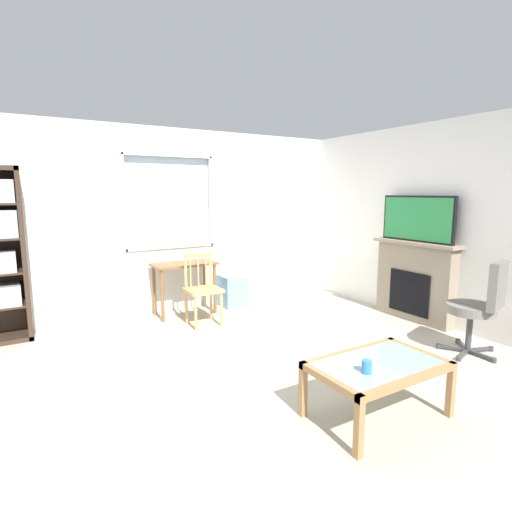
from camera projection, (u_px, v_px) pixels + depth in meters
name	position (u px, v px, depth m)	size (l,w,h in m)	color
ground	(247.00, 371.00, 3.82)	(6.48, 5.70, 0.02)	#B2A893
wall_back_with_window	(163.00, 223.00, 5.61)	(5.48, 0.15, 2.53)	silver
wall_right	(441.00, 225.00, 5.05)	(0.12, 4.90, 2.53)	silver
desk_under_window	(184.00, 272.00, 5.50)	(0.84, 0.44, 0.72)	brown
wooden_chair	(202.00, 288.00, 5.10)	(0.43, 0.41, 0.90)	tan
plastic_drawer_unit	(232.00, 290.00, 5.98)	(0.35, 0.40, 0.46)	#72ADDB
fireplace	(414.00, 281.00, 5.27)	(0.26, 1.19, 1.04)	gray
tv	(417.00, 219.00, 5.14)	(0.06, 1.04, 0.58)	black
office_chair	(481.00, 303.00, 4.09)	(0.58, 0.56, 1.00)	slate
coffee_table	(378.00, 370.00, 2.99)	(0.99, 0.62, 0.43)	#8C9E99
sippy_cup	(367.00, 366.00, 2.80)	(0.07, 0.07, 0.09)	#337FD6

